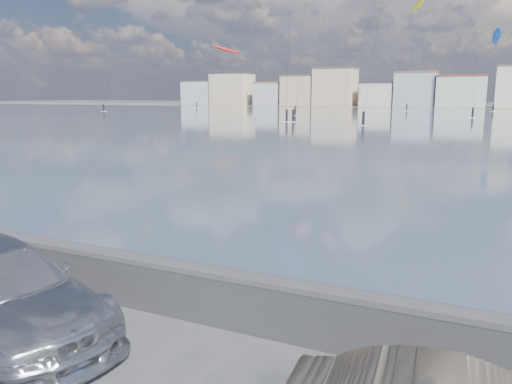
% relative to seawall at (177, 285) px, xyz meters
% --- Properties ---
extents(bay_water, '(500.00, 177.00, 0.00)m').
position_rel_seawall_xyz_m(bay_water, '(0.00, 88.80, -0.58)').
color(bay_water, '#2F404E').
rests_on(bay_water, ground).
extents(far_shore_strip, '(500.00, 60.00, 0.00)m').
position_rel_seawall_xyz_m(far_shore_strip, '(0.00, 197.30, -0.57)').
color(far_shore_strip, '#4C473D').
rests_on(far_shore_strip, ground).
extents(seawall, '(400.00, 0.36, 1.08)m').
position_rel_seawall_xyz_m(seawall, '(0.00, 0.00, 0.00)').
color(seawall, '#28282B').
rests_on(seawall, ground).
extents(far_buildings, '(240.79, 13.26, 14.60)m').
position_rel_seawall_xyz_m(far_buildings, '(1.31, 183.30, 5.44)').
color(far_buildings, '#B2B7C6').
rests_on(far_buildings, ground).
extents(kitesurfer_3, '(9.84, 19.34, 22.05)m').
position_rel_seawall_xyz_m(kitesurfer_3, '(-84.25, 155.36, 19.58)').
color(kitesurfer_3, red).
rests_on(kitesurfer_3, ground).
extents(kitesurfer_7, '(3.44, 19.45, 22.89)m').
position_rel_seawall_xyz_m(kitesurfer_7, '(3.73, 151.96, 19.37)').
color(kitesurfer_7, blue).
rests_on(kitesurfer_7, ground).
extents(kitesurfer_11, '(6.30, 18.77, 32.02)m').
position_rel_seawall_xyz_m(kitesurfer_11, '(-16.99, 147.27, 28.44)').
color(kitesurfer_11, yellow).
rests_on(kitesurfer_11, ground).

